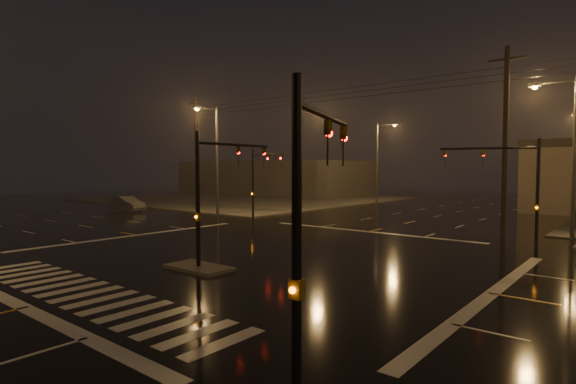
% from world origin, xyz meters
% --- Properties ---
extents(ground, '(140.00, 140.00, 0.00)m').
position_xyz_m(ground, '(0.00, 0.00, 0.00)').
color(ground, black).
rests_on(ground, ground).
extents(sidewalk_nw, '(36.00, 36.00, 0.12)m').
position_xyz_m(sidewalk_nw, '(-30.00, 30.00, 0.06)').
color(sidewalk_nw, '#4E4B45').
rests_on(sidewalk_nw, ground).
extents(median_island, '(3.00, 1.60, 0.15)m').
position_xyz_m(median_island, '(0.00, -4.00, 0.07)').
color(median_island, '#4E4B45').
rests_on(median_island, ground).
extents(crosswalk, '(15.00, 2.60, 0.01)m').
position_xyz_m(crosswalk, '(0.00, -9.00, 0.01)').
color(crosswalk, beige).
rests_on(crosswalk, ground).
extents(stop_bar_near, '(16.00, 0.50, 0.01)m').
position_xyz_m(stop_bar_near, '(0.00, -11.00, 0.01)').
color(stop_bar_near, beige).
rests_on(stop_bar_near, ground).
extents(stop_bar_far, '(16.00, 0.50, 0.01)m').
position_xyz_m(stop_bar_far, '(0.00, 11.00, 0.01)').
color(stop_bar_far, beige).
rests_on(stop_bar_far, ground).
extents(commercial_block, '(30.00, 18.00, 5.60)m').
position_xyz_m(commercial_block, '(-35.00, 42.00, 2.80)').
color(commercial_block, '#3C3935').
rests_on(commercial_block, ground).
extents(signal_mast_median, '(0.25, 4.59, 6.00)m').
position_xyz_m(signal_mast_median, '(0.00, -3.07, 3.75)').
color(signal_mast_median, black).
rests_on(signal_mast_median, ground).
extents(signal_mast_ne, '(4.84, 1.86, 6.00)m').
position_xyz_m(signal_mast_ne, '(9.50, 10.14, 3.79)').
color(signal_mast_ne, black).
rests_on(signal_mast_ne, ground).
extents(signal_mast_nw, '(4.84, 1.86, 6.00)m').
position_xyz_m(signal_mast_nw, '(-9.50, 10.14, 3.79)').
color(signal_mast_nw, black).
rests_on(signal_mast_nw, ground).
extents(signal_mast_se, '(1.55, 3.87, 6.00)m').
position_xyz_m(signal_mast_se, '(10.23, -9.75, 3.71)').
color(signal_mast_se, black).
rests_on(signal_mast_se, ground).
extents(streetlight_1, '(2.77, 0.32, 10.00)m').
position_xyz_m(streetlight_1, '(-11.18, 18.00, 5.80)').
color(streetlight_1, '#38383A').
rests_on(streetlight_1, ground).
extents(streetlight_2, '(2.77, 0.32, 10.00)m').
position_xyz_m(streetlight_2, '(-11.18, 34.00, 5.80)').
color(streetlight_2, '#38383A').
rests_on(streetlight_2, ground).
extents(streetlight_3, '(2.77, 0.32, 10.00)m').
position_xyz_m(streetlight_3, '(11.18, 16.00, 5.80)').
color(streetlight_3, '#38383A').
rests_on(streetlight_3, ground).
extents(streetlight_5, '(0.32, 2.77, 10.00)m').
position_xyz_m(streetlight_5, '(-16.00, 11.18, 5.80)').
color(streetlight_5, '#38383A').
rests_on(streetlight_5, ground).
extents(utility_pole_0, '(2.20, 0.32, 12.00)m').
position_xyz_m(utility_pole_0, '(-22.00, 14.00, 6.13)').
color(utility_pole_0, black).
rests_on(utility_pole_0, ground).
extents(utility_pole_1, '(2.20, 0.32, 12.00)m').
position_xyz_m(utility_pole_1, '(8.00, 14.00, 6.13)').
color(utility_pole_1, black).
rests_on(utility_pole_1, ground).
extents(car_crossing, '(4.67, 1.78, 1.52)m').
position_xyz_m(car_crossing, '(-26.84, 8.78, 0.76)').
color(car_crossing, '#585C5F').
rests_on(car_crossing, ground).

